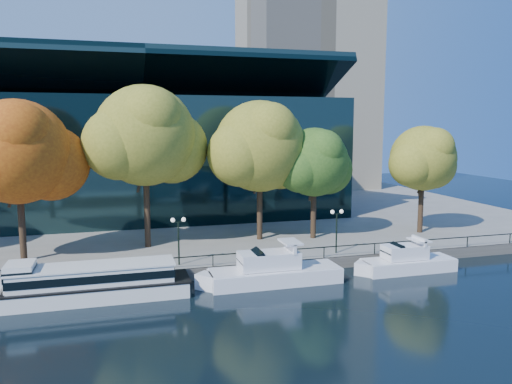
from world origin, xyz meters
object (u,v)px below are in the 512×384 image
object	(u,v)px
tour_boat	(81,283)
lamp_1	(178,230)
cruiser_near	(270,271)
tree_1	(20,154)
tree_4	(316,164)
tree_5	(424,160)
tree_3	(262,148)
lamp_2	(337,221)
cruiser_far	(404,261)
tree_2	(147,138)

from	to	relation	value
tour_boat	lamp_1	size ratio (longest dim) A/B	4.02
tour_boat	cruiser_near	size ratio (longest dim) A/B	1.37
tree_1	tree_4	xyz separation A→B (m)	(27.50, 1.41, -1.51)
cruiser_near	tree_5	world-z (taller)	tree_5
tree_3	lamp_2	world-z (taller)	tree_3
cruiser_far	lamp_2	xyz separation A→B (m)	(-4.61, 4.04, 3.02)
cruiser_far	tree_2	world-z (taller)	tree_2
tree_3	lamp_1	size ratio (longest dim) A/B	3.51
lamp_2	tree_3	bearing A→B (deg)	124.96
tree_2	tree_4	size ratio (longest dim) A/B	1.35
cruiser_far	cruiser_near	bearing A→B (deg)	180.00
cruiser_far	tree_2	distance (m)	25.92
cruiser_far	tree_5	size ratio (longest dim) A/B	0.79
cruiser_near	lamp_2	world-z (taller)	lamp_2
tree_3	cruiser_far	bearing A→B (deg)	-49.39
tour_boat	tree_4	bearing A→B (deg)	24.37
tree_3	tree_2	bearing A→B (deg)	-179.05
tour_boat	cruiser_near	bearing A→B (deg)	-0.64
tour_boat	tree_5	size ratio (longest dim) A/B	1.40
tree_1	lamp_2	world-z (taller)	tree_1
tree_5	lamp_1	distance (m)	28.21
cruiser_far	tree_2	size ratio (longest dim) A/B	0.60
tree_4	cruiser_near	bearing A→B (deg)	-128.23
cruiser_near	tree_2	size ratio (longest dim) A/B	0.77
tree_1	tree_4	bearing A→B (deg)	2.93
tree_3	lamp_1	distance (m)	13.43
lamp_1	lamp_2	bearing A→B (deg)	0.00
tree_1	lamp_1	bearing A→B (deg)	-21.15
tree_4	lamp_2	bearing A→B (deg)	-94.19
tour_boat	tree_4	world-z (taller)	tree_4
tree_1	tree_3	world-z (taller)	tree_3
cruiser_far	lamp_2	bearing A→B (deg)	138.73
tree_1	tree_2	distance (m)	10.99
tree_1	tree_4	size ratio (longest dim) A/B	1.22
cruiser_far	tree_1	size ratio (longest dim) A/B	0.66
tour_boat	tree_1	distance (m)	13.50
cruiser_far	tree_2	bearing A→B (deg)	152.16
tour_boat	tree_2	size ratio (longest dim) A/B	1.05
tree_3	tree_4	size ratio (longest dim) A/B	1.24
lamp_1	lamp_2	size ratio (longest dim) A/B	1.00
tree_4	cruiser_far	bearing A→B (deg)	-68.14
cruiser_near	lamp_1	bearing A→B (deg)	149.02
tree_2	lamp_1	xyz separation A→B (m)	(1.92, -7.02, -7.51)
tree_4	tree_5	distance (m)	12.33
cruiser_near	tree_3	world-z (taller)	tree_3
tree_2	tree_4	world-z (taller)	tree_2
tree_2	tour_boat	bearing A→B (deg)	-117.46
tree_1	tree_2	world-z (taller)	tree_2
tree_4	tree_3	bearing A→B (deg)	170.58
cruiser_near	lamp_2	bearing A→B (deg)	27.76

